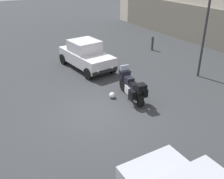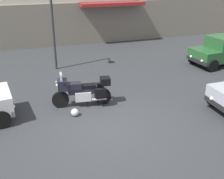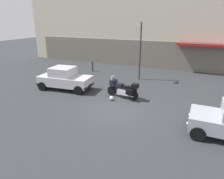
# 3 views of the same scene
# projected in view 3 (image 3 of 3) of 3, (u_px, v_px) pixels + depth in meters

# --- Properties ---
(ground_plane) EXTENTS (80.00, 80.00, 0.00)m
(ground_plane) POSITION_uv_depth(u_px,v_px,m) (116.00, 109.00, 11.71)
(ground_plane) COLOR #2D3033
(building_facade_rear) EXTENTS (32.89, 3.40, 11.84)m
(building_facade_rear) POSITION_uv_depth(u_px,v_px,m) (165.00, 9.00, 20.51)
(building_facade_rear) COLOR beige
(building_facade_rear) RESTS_ON ground
(motorcycle) EXTENTS (2.26, 0.89, 1.36)m
(motorcycle) POSITION_uv_depth(u_px,v_px,m) (123.00, 89.00, 13.28)
(motorcycle) COLOR black
(motorcycle) RESTS_ON ground
(helmet) EXTENTS (0.28, 0.28, 0.28)m
(helmet) POSITION_uv_depth(u_px,v_px,m) (112.00, 98.00, 13.00)
(helmet) COLOR silver
(helmet) RESTS_ON ground
(car_hatchback_near) EXTENTS (4.00, 2.16, 1.64)m
(car_hatchback_near) POSITION_uv_depth(u_px,v_px,m) (65.00, 79.00, 14.85)
(car_hatchback_near) COLOR silver
(car_hatchback_near) RESTS_ON ground
(streetlamp_curbside) EXTENTS (0.28, 0.94, 4.72)m
(streetlamp_curbside) POSITION_uv_depth(u_px,v_px,m) (140.00, 46.00, 16.56)
(streetlamp_curbside) COLOR #2D2D33
(streetlamp_curbside) RESTS_ON ground
(bollard_curbside) EXTENTS (0.16, 0.16, 1.02)m
(bollard_curbside) POSITION_uv_depth(u_px,v_px,m) (92.00, 66.00, 20.07)
(bollard_curbside) COLOR #333338
(bollard_curbside) RESTS_ON ground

